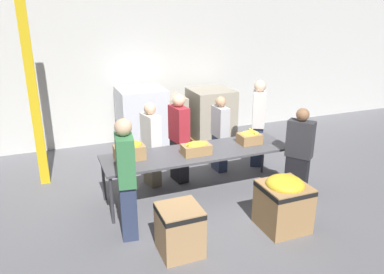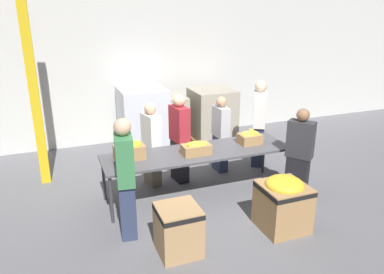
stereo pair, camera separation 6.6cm
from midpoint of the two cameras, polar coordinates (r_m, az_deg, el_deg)
ground_plane at (r=6.73m, az=1.14°, el=-8.69°), size 30.00×30.00×0.00m
wall_back at (r=9.14m, az=-6.71°, el=11.92°), size 16.00×0.08×4.00m
sorting_table at (r=6.40m, az=1.18°, el=-2.59°), size 3.24×0.90×0.82m
banana_box_0 at (r=6.10m, az=-9.24°, el=-1.93°), size 0.48×0.31×0.31m
banana_box_1 at (r=6.22m, az=0.95°, el=-1.68°), size 0.48×0.27×0.24m
banana_box_2 at (r=6.79m, az=9.08°, el=-0.04°), size 0.39×0.31×0.25m
volunteer_0 at (r=6.93m, az=-1.64°, el=-0.29°), size 0.29×0.48×1.68m
volunteer_1 at (r=5.32m, az=-9.73°, el=-6.39°), size 0.30×0.50×1.77m
volunteer_2 at (r=7.77m, az=10.38°, el=2.01°), size 0.45×0.53×1.79m
volunteer_3 at (r=7.42m, az=4.63°, el=0.38°), size 0.22×0.42×1.53m
volunteer_4 at (r=6.82m, az=-5.90°, el=-1.21°), size 0.30×0.45×1.56m
volunteer_5 at (r=6.55m, az=16.27°, el=-2.63°), size 0.43×0.47×1.60m
donation_bin_0 at (r=5.12m, az=-1.73°, el=-13.73°), size 0.55×0.55×0.68m
donation_bin_1 at (r=5.75m, az=14.03°, el=-9.54°), size 0.66×0.66×0.83m
support_pillar at (r=7.11m, az=-22.98°, el=8.43°), size 0.16×0.16×4.00m
pallet_stack_0 at (r=9.07m, az=3.29°, el=3.16°), size 1.06×1.06×1.30m
pallet_stack_1 at (r=8.67m, az=-7.25°, el=2.70°), size 1.12×1.12×1.42m
pallet_stack_2 at (r=8.79m, az=-3.97°, el=2.32°), size 1.01×1.01×1.21m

